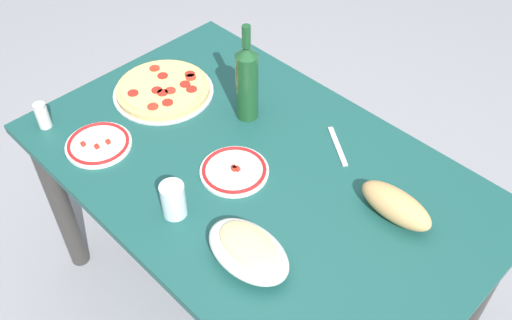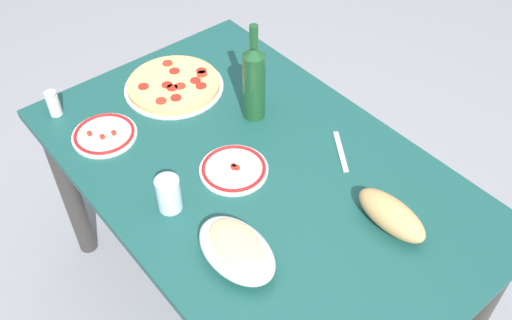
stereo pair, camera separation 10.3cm
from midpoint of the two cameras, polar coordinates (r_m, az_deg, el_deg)
name	(u,v)px [view 1 (the left image)]	position (r m, az deg, el deg)	size (l,w,h in m)	color
ground_plane	(256,299)	(2.22, -1.37, -13.86)	(8.00, 8.00, 0.00)	gray
dining_table	(256,193)	(1.73, -1.71, -3.43)	(1.38, 0.87, 0.72)	#194C47
pepperoni_pizza	(163,89)	(1.92, -10.87, 6.98)	(0.33, 0.33, 0.03)	#B7B7BC
baked_pasta_dish	(248,250)	(1.41, -2.92, -9.09)	(0.24, 0.15, 0.08)	white
wine_bottle	(247,81)	(1.73, -2.64, 7.89)	(0.07, 0.07, 0.33)	#194723
water_glass	(173,200)	(1.51, -10.28, -4.06)	(0.07, 0.07, 0.11)	silver
side_plate_near	(234,170)	(1.62, -4.02, -1.11)	(0.20, 0.20, 0.02)	white
side_plate_far	(98,144)	(1.78, -17.22, 1.51)	(0.20, 0.20, 0.02)	white
bread_loaf	(396,205)	(1.52, 12.06, -4.56)	(0.21, 0.09, 0.08)	tan
spice_shaker	(42,116)	(1.88, -22.23, 4.13)	(0.04, 0.04, 0.09)	silver
fork_right	(338,146)	(1.71, 6.54, 1.35)	(0.17, 0.02, 0.01)	#B7B7BC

